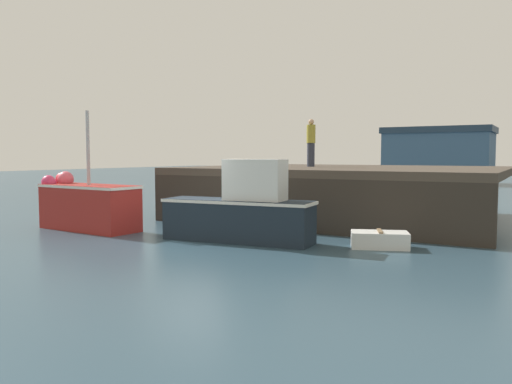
% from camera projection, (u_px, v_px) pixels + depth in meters
% --- Properties ---
extents(ground, '(120.00, 160.00, 0.10)m').
position_uv_depth(ground, '(194.00, 240.00, 14.28)').
color(ground, '#2D4756').
extents(pier, '(11.03, 8.74, 1.89)m').
position_uv_depth(pier, '(339.00, 176.00, 18.41)').
color(pier, '#473D33').
rests_on(pier, ground).
extents(fishing_boat_near_left, '(3.63, 1.46, 3.71)m').
position_uv_depth(fishing_boat_near_left, '(88.00, 204.00, 15.84)').
color(fishing_boat_near_left, maroon).
rests_on(fishing_boat_near_left, ground).
extents(fishing_boat_near_right, '(4.30, 1.54, 2.23)m').
position_uv_depth(fishing_boat_near_right, '(241.00, 211.00, 13.63)').
color(fishing_boat_near_right, '#19232D').
rests_on(fishing_boat_near_right, ground).
extents(rowboat, '(1.59, 1.23, 0.45)m').
position_uv_depth(rowboat, '(380.00, 240.00, 12.74)').
color(rowboat, silver).
rests_on(rowboat, ground).
extents(dockworker, '(0.34, 0.34, 1.83)m').
position_uv_depth(dockworker, '(311.00, 143.00, 19.49)').
color(dockworker, '#2D3342').
rests_on(dockworker, pier).
extents(warehouse, '(8.46, 5.67, 4.60)m').
position_uv_depth(warehouse, '(439.00, 155.00, 41.98)').
color(warehouse, '#385675').
rests_on(warehouse, ground).
extents(mooring_buoy_foreground, '(0.45, 0.45, 0.55)m').
position_uv_depth(mooring_buoy_foreground, '(95.00, 225.00, 15.20)').
color(mooring_buoy_foreground, '#EA5B70').
rests_on(mooring_buoy_foreground, ground).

